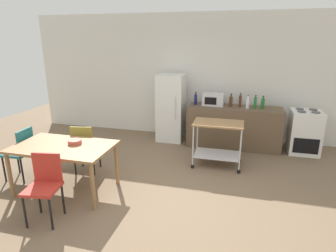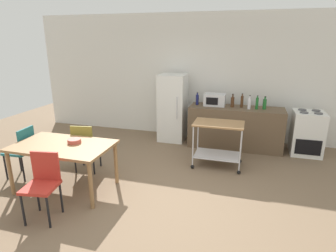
% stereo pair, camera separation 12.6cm
% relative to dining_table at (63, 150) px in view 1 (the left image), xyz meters
% --- Properties ---
extents(ground_plane, '(12.00, 12.00, 0.00)m').
position_rel_dining_table_xyz_m(ground_plane, '(1.56, 0.04, -0.67)').
color(ground_plane, brown).
extents(back_wall, '(8.40, 0.12, 2.90)m').
position_rel_dining_table_xyz_m(back_wall, '(1.56, 3.24, 0.78)').
color(back_wall, silver).
rests_on(back_wall, ground_plane).
extents(kitchen_counter, '(2.00, 0.64, 0.90)m').
position_rel_dining_table_xyz_m(kitchen_counter, '(2.46, 2.64, -0.22)').
color(kitchen_counter, brown).
rests_on(kitchen_counter, ground_plane).
extents(dining_table, '(1.50, 0.90, 0.75)m').
position_rel_dining_table_xyz_m(dining_table, '(0.00, 0.00, 0.00)').
color(dining_table, olive).
rests_on(dining_table, ground_plane).
extents(chair_teal, '(0.43, 0.43, 0.89)m').
position_rel_dining_table_xyz_m(chair_teal, '(-0.94, 0.15, -0.15)').
color(chair_teal, '#1E666B').
rests_on(chair_teal, ground_plane).
extents(chair_olive, '(0.46, 0.46, 0.89)m').
position_rel_dining_table_xyz_m(chair_olive, '(-0.02, 0.64, -0.15)').
color(chair_olive, olive).
rests_on(chair_olive, ground_plane).
extents(chair_red, '(0.46, 0.46, 0.89)m').
position_rel_dining_table_xyz_m(chair_red, '(0.19, -0.72, -0.15)').
color(chair_red, '#B72D23').
rests_on(chair_red, ground_plane).
extents(stove_oven, '(0.60, 0.61, 0.92)m').
position_rel_dining_table_xyz_m(stove_oven, '(3.91, 2.66, -0.22)').
color(stove_oven, white).
rests_on(stove_oven, ground_plane).
extents(refrigerator, '(0.60, 0.63, 1.55)m').
position_rel_dining_table_xyz_m(refrigerator, '(1.01, 2.74, 0.10)').
color(refrigerator, white).
rests_on(refrigerator, ground_plane).
extents(kitchen_cart, '(0.91, 0.57, 0.85)m').
position_rel_dining_table_xyz_m(kitchen_cart, '(2.21, 1.53, -0.10)').
color(kitchen_cart, olive).
rests_on(kitchen_cart, ground_plane).
extents(bottle_soy_sauce, '(0.07, 0.07, 0.28)m').
position_rel_dining_table_xyz_m(bottle_soy_sauce, '(1.59, 2.69, 0.35)').
color(bottle_soy_sauce, navy).
rests_on(bottle_soy_sauce, kitchen_counter).
extents(microwave, '(0.46, 0.35, 0.26)m').
position_rel_dining_table_xyz_m(microwave, '(1.98, 2.71, 0.36)').
color(microwave, silver).
rests_on(microwave, kitchen_counter).
extents(bottle_olive_oil, '(0.07, 0.07, 0.29)m').
position_rel_dining_table_xyz_m(bottle_olive_oil, '(2.37, 2.67, 0.35)').
color(bottle_olive_oil, '#4C2D19').
rests_on(bottle_olive_oil, kitchen_counter).
extents(bottle_soda, '(0.06, 0.06, 0.30)m').
position_rel_dining_table_xyz_m(bottle_soda, '(2.56, 2.71, 0.36)').
color(bottle_soda, '#4C2D19').
rests_on(bottle_soda, kitchen_counter).
extents(bottle_wine, '(0.07, 0.07, 0.29)m').
position_rel_dining_table_xyz_m(bottle_wine, '(2.72, 2.58, 0.35)').
color(bottle_wine, silver).
rests_on(bottle_wine, kitchen_counter).
extents(bottle_sesame_oil, '(0.06, 0.06, 0.29)m').
position_rel_dining_table_xyz_m(bottle_sesame_oil, '(2.87, 2.60, 0.36)').
color(bottle_sesame_oil, '#1E6628').
rests_on(bottle_sesame_oil, kitchen_counter).
extents(bottle_hot_sauce, '(0.07, 0.07, 0.27)m').
position_rel_dining_table_xyz_m(bottle_hot_sauce, '(3.03, 2.65, 0.34)').
color(bottle_hot_sauce, '#1E6628').
rests_on(bottle_hot_sauce, kitchen_counter).
extents(fruit_bowl, '(0.21, 0.21, 0.06)m').
position_rel_dining_table_xyz_m(fruit_bowl, '(0.14, 0.12, 0.11)').
color(fruit_bowl, '#B24C3F').
rests_on(fruit_bowl, dining_table).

